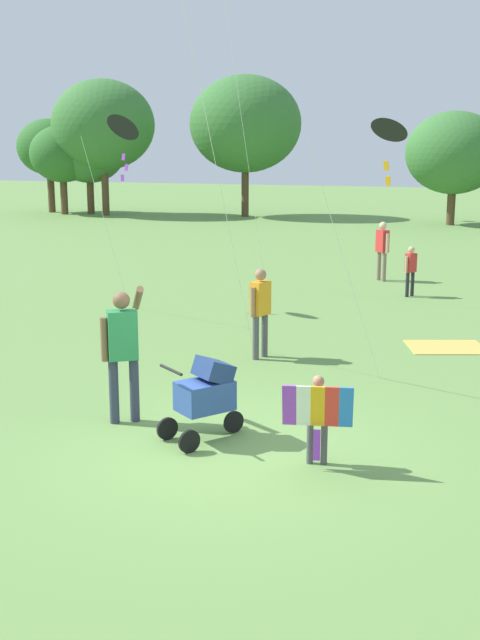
{
  "coord_description": "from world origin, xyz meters",
  "views": [
    {
      "loc": [
        2.95,
        -8.35,
        3.53
      ],
      "look_at": [
        -0.21,
        1.21,
        1.3
      ],
      "focal_mm": 44.62,
      "sensor_mm": 36.0,
      "label": 1
    }
  ],
  "objects_px": {
    "kite_orange_delta": "(389,132)",
    "person_kid_running": "(411,267)",
    "person_red_shirt": "(260,306)",
    "person_adult_flyer": "(123,344)",
    "child_with_butterfly_kite": "(318,411)",
    "stroller": "(206,392)",
    "picnic_blanket": "(446,347)",
    "kite_blue_high": "(123,129)",
    "person_couple_left": "(382,246)"
  },
  "relations": [
    {
      "from": "child_with_butterfly_kite",
      "to": "stroller",
      "type": "relative_size",
      "value": 1.0
    },
    {
      "from": "kite_orange_delta",
      "to": "person_kid_running",
      "type": "bearing_deg",
      "value": 92.76
    },
    {
      "from": "picnic_blanket",
      "to": "person_adult_flyer",
      "type": "bearing_deg",
      "value": -125.03
    },
    {
      "from": "kite_orange_delta",
      "to": "person_couple_left",
      "type": "distance_m",
      "value": 9.53
    },
    {
      "from": "kite_blue_high",
      "to": "picnic_blanket",
      "type": "height_order",
      "value": "kite_blue_high"
    },
    {
      "from": "kite_blue_high",
      "to": "person_kid_running",
      "type": "distance_m",
      "value": 7.32
    },
    {
      "from": "kite_orange_delta",
      "to": "person_kid_running",
      "type": "distance_m",
      "value": 7.62
    },
    {
      "from": "kite_blue_high",
      "to": "person_kid_running",
      "type": "xyz_separation_m",
      "value": [
        5.75,
        3.26,
        -3.15
      ]
    },
    {
      "from": "person_adult_flyer",
      "to": "stroller",
      "type": "xyz_separation_m",
      "value": [
        1.23,
        -0.25,
        -0.43
      ]
    },
    {
      "from": "person_red_shirt",
      "to": "picnic_blanket",
      "type": "relative_size",
      "value": 1.14
    },
    {
      "from": "stroller",
      "to": "person_red_shirt",
      "type": "bearing_deg",
      "value": 97.1
    },
    {
      "from": "child_with_butterfly_kite",
      "to": "stroller",
      "type": "distance_m",
      "value": 1.5
    },
    {
      "from": "stroller",
      "to": "picnic_blanket",
      "type": "bearing_deg",
      "value": 65.95
    },
    {
      "from": "child_with_butterfly_kite",
      "to": "person_red_shirt",
      "type": "bearing_deg",
      "value": 114.78
    },
    {
      "from": "person_adult_flyer",
      "to": "person_red_shirt",
      "type": "distance_m",
      "value": 3.65
    },
    {
      "from": "person_red_shirt",
      "to": "person_couple_left",
      "type": "xyz_separation_m",
      "value": [
        0.78,
        8.43,
        0.02
      ]
    },
    {
      "from": "kite_blue_high",
      "to": "picnic_blanket",
      "type": "relative_size",
      "value": 3.12
    },
    {
      "from": "kite_blue_high",
      "to": "person_couple_left",
      "type": "height_order",
      "value": "kite_blue_high"
    },
    {
      "from": "child_with_butterfly_kite",
      "to": "kite_blue_high",
      "type": "distance_m",
      "value": 9.98
    },
    {
      "from": "person_adult_flyer",
      "to": "person_red_shirt",
      "type": "relative_size",
      "value": 1.18
    },
    {
      "from": "person_red_shirt",
      "to": "person_adult_flyer",
      "type": "bearing_deg",
      "value": -101.9
    },
    {
      "from": "person_couple_left",
      "to": "picnic_blanket",
      "type": "xyz_separation_m",
      "value": [
        2.16,
        -6.74,
        -0.91
      ]
    },
    {
      "from": "stroller",
      "to": "person_red_shirt",
      "type": "distance_m",
      "value": 3.87
    },
    {
      "from": "kite_orange_delta",
      "to": "kite_blue_high",
      "type": "bearing_deg",
      "value": 148.41
    },
    {
      "from": "child_with_butterfly_kite",
      "to": "person_red_shirt",
      "type": "distance_m",
      "value": 4.62
    },
    {
      "from": "person_red_shirt",
      "to": "picnic_blanket",
      "type": "bearing_deg",
      "value": 30.0
    },
    {
      "from": "kite_blue_high",
      "to": "person_red_shirt",
      "type": "height_order",
      "value": "kite_blue_high"
    },
    {
      "from": "picnic_blanket",
      "to": "kite_blue_high",
      "type": "bearing_deg",
      "value": 168.13
    },
    {
      "from": "kite_orange_delta",
      "to": "kite_blue_high",
      "type": "height_order",
      "value": "kite_blue_high"
    },
    {
      "from": "kite_blue_high",
      "to": "person_couple_left",
      "type": "relative_size",
      "value": 2.68
    },
    {
      "from": "stroller",
      "to": "kite_blue_high",
      "type": "height_order",
      "value": "kite_blue_high"
    },
    {
      "from": "kite_orange_delta",
      "to": "person_kid_running",
      "type": "xyz_separation_m",
      "value": [
        -0.34,
        7.0,
        -2.99
      ]
    },
    {
      "from": "child_with_butterfly_kite",
      "to": "kite_orange_delta",
      "type": "relative_size",
      "value": 0.26
    },
    {
      "from": "person_couple_left",
      "to": "stroller",
      "type": "bearing_deg",
      "value": -91.43
    },
    {
      "from": "child_with_butterfly_kite",
      "to": "person_couple_left",
      "type": "bearing_deg",
      "value": 95.21
    },
    {
      "from": "person_adult_flyer",
      "to": "person_kid_running",
      "type": "xyz_separation_m",
      "value": [
        2.51,
        9.99,
        -0.33
      ]
    },
    {
      "from": "person_kid_running",
      "to": "kite_blue_high",
      "type": "bearing_deg",
      "value": -150.48
    },
    {
      "from": "person_adult_flyer",
      "to": "person_red_shirt",
      "type": "bearing_deg",
      "value": 78.1
    },
    {
      "from": "stroller",
      "to": "kite_orange_delta",
      "type": "xyz_separation_m",
      "value": [
        1.62,
        3.24,
        3.09
      ]
    },
    {
      "from": "child_with_butterfly_kite",
      "to": "person_kid_running",
      "type": "distance_m",
      "value": 10.61
    },
    {
      "from": "stroller",
      "to": "person_couple_left",
      "type": "distance_m",
      "value": 12.27
    },
    {
      "from": "person_adult_flyer",
      "to": "kite_orange_delta",
      "type": "relative_size",
      "value": 0.46
    },
    {
      "from": "person_adult_flyer",
      "to": "stroller",
      "type": "relative_size",
      "value": 1.73
    },
    {
      "from": "stroller",
      "to": "picnic_blanket",
      "type": "distance_m",
      "value": 6.08
    },
    {
      "from": "child_with_butterfly_kite",
      "to": "person_adult_flyer",
      "type": "bearing_deg",
      "value": 167.07
    },
    {
      "from": "stroller",
      "to": "picnic_blanket",
      "type": "relative_size",
      "value": 0.78
    },
    {
      "from": "kite_orange_delta",
      "to": "kite_blue_high",
      "type": "xyz_separation_m",
      "value": [
        -6.09,
        3.75,
        0.16
      ]
    },
    {
      "from": "picnic_blanket",
      "to": "person_kid_running",
      "type": "bearing_deg",
      "value": 104.14
    },
    {
      "from": "person_red_shirt",
      "to": "picnic_blanket",
      "type": "xyz_separation_m",
      "value": [
        2.94,
        1.7,
        -0.89
      ]
    },
    {
      "from": "person_kid_running",
      "to": "picnic_blanket",
      "type": "relative_size",
      "value": 0.89
    }
  ]
}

